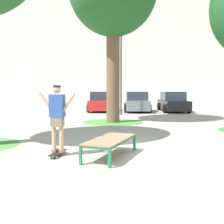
{
  "coord_description": "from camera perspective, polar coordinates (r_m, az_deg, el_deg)",
  "views": [
    {
      "loc": [
        -0.39,
        -7.08,
        1.68
      ],
      "look_at": [
        -0.61,
        1.18,
        1.0
      ],
      "focal_mm": 44.17,
      "sensor_mm": 36.0,
      "label": 1
    }
  ],
  "objects": [
    {
      "name": "skateboard",
      "position": [
        7.19,
        -11.13,
        -8.28
      ],
      "size": [
        0.33,
        0.82,
        0.09
      ],
      "color": "black",
      "rests_on": "ground"
    },
    {
      "name": "building_facade",
      "position": [
        40.58,
        -3.2,
        13.36
      ],
      "size": [
        40.13,
        4.0,
        15.55
      ],
      "primitive_type": "cube",
      "color": "silver",
      "rests_on": "ground"
    },
    {
      "name": "grass_patch_mid_back",
      "position": [
        14.11,
        0.21,
        -2.11
      ],
      "size": [
        3.09,
        3.09,
        0.01
      ],
      "primitive_type": "cylinder",
      "color": "#519342",
      "rests_on": "ground"
    },
    {
      "name": "car_red",
      "position": [
        21.29,
        -2.27,
        2.06
      ],
      "size": [
        1.93,
        4.21,
        1.5
      ],
      "color": "red",
      "rests_on": "ground"
    },
    {
      "name": "car_grey",
      "position": [
        21.11,
        5.15,
        2.02
      ],
      "size": [
        1.94,
        4.21,
        1.5
      ],
      "color": "slate",
      "rests_on": "ground"
    },
    {
      "name": "skater",
      "position": [
        7.03,
        -11.25,
        -0.36
      ],
      "size": [
        1.0,
        0.33,
        1.69
      ],
      "color": "tan",
      "rests_on": "skateboard"
    },
    {
      "name": "car_black",
      "position": [
        21.36,
        12.52,
        1.96
      ],
      "size": [
        1.99,
        4.24,
        1.5
      ],
      "color": "black",
      "rests_on": "ground"
    },
    {
      "name": "light_post",
      "position": [
        18.15,
        1.88,
        11.51
      ],
      "size": [
        0.36,
        0.36,
        5.83
      ],
      "color": "#4C4C51",
      "rests_on": "ground"
    },
    {
      "name": "ground_plane",
      "position": [
        7.29,
        4.61,
        -8.64
      ],
      "size": [
        120.0,
        120.0,
        0.0
      ],
      "primitive_type": "plane",
      "color": "#B2AA9E"
    },
    {
      "name": "skate_box",
      "position": [
        6.88,
        -0.34,
        -5.9
      ],
      "size": [
        1.36,
        2.05,
        0.46
      ],
      "color": "#237A4C",
      "rests_on": "ground"
    }
  ]
}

